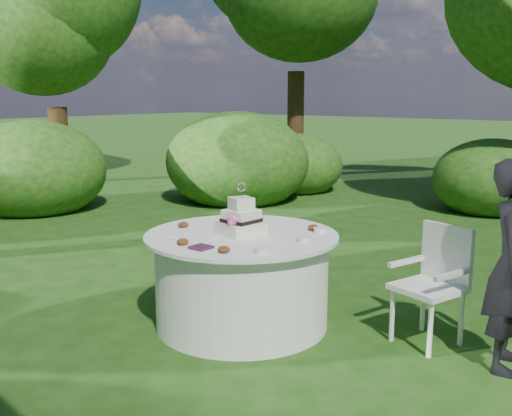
# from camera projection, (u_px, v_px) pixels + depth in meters

# --- Properties ---
(ground) EXTENTS (80.00, 80.00, 0.00)m
(ground) POSITION_uv_depth(u_px,v_px,m) (242.00, 324.00, 4.95)
(ground) COLOR #19390F
(ground) RESTS_ON ground
(napkins) EXTENTS (0.14, 0.14, 0.02)m
(napkins) POSITION_uv_depth(u_px,v_px,m) (201.00, 247.00, 4.35)
(napkins) COLOR #431C39
(napkins) RESTS_ON table
(feather_plume) EXTENTS (0.48, 0.07, 0.01)m
(feather_plume) POSITION_uv_depth(u_px,v_px,m) (183.00, 240.00, 4.57)
(feather_plume) COLOR white
(feather_plume) RESTS_ON table
(table) EXTENTS (1.56, 1.56, 0.77)m
(table) POSITION_uv_depth(u_px,v_px,m) (242.00, 279.00, 4.88)
(table) COLOR white
(table) RESTS_ON ground
(cake) EXTENTS (0.38, 0.38, 0.42)m
(cake) POSITION_uv_depth(u_px,v_px,m) (241.00, 221.00, 4.77)
(cake) COLOR beige
(cake) RESTS_ON table
(chair) EXTENTS (0.56, 0.55, 0.90)m
(chair) POSITION_uv_depth(u_px,v_px,m) (436.00, 276.00, 4.53)
(chair) COLOR white
(chair) RESTS_ON ground
(votives) EXTENTS (0.17, 0.89, 0.04)m
(votives) POSITION_uv_depth(u_px,v_px,m) (296.00, 240.00, 4.54)
(votives) COLOR white
(votives) RESTS_ON table
(petal_cups) EXTENTS (1.00, 1.10, 0.05)m
(petal_cups) POSITION_uv_depth(u_px,v_px,m) (227.00, 235.00, 4.66)
(petal_cups) COLOR #562D16
(petal_cups) RESTS_ON table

